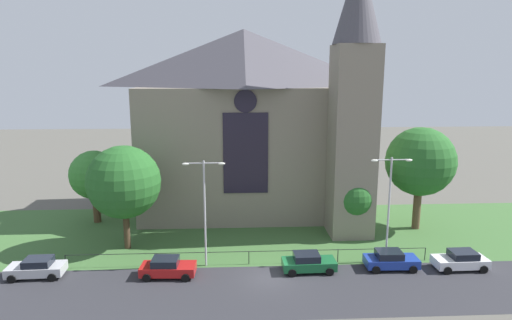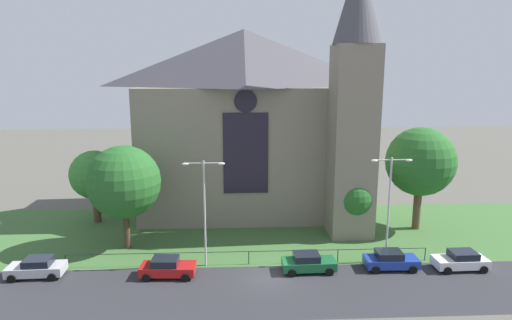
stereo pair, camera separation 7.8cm
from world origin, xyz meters
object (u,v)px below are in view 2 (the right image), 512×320
object	(u,v)px
parked_car_silver	(37,268)
tree_right_near	(353,197)
church_building	(251,121)
tree_left_far	(94,175)
parked_car_green	(308,263)
parked_car_blue	(391,260)
streetlamp_far	(389,197)
tree_right_far	(421,162)
parked_car_white	(461,260)
streetlamp_near	(204,201)
parked_car_red	(167,267)
tree_left_near	(124,182)

from	to	relation	value
parked_car_silver	tree_right_near	bearing A→B (deg)	-166.28
church_building	tree_left_far	bearing A→B (deg)	-170.36
tree_left_far	parked_car_green	distance (m)	24.32
tree_right_near	parked_car_green	world-z (taller)	tree_right_near
church_building	parked_car_blue	size ratio (longest dim) A/B	6.13
parked_car_silver	streetlamp_far	bearing A→B (deg)	-179.29
streetlamp_far	parked_car_silver	size ratio (longest dim) A/B	2.09
tree_right_near	tree_left_far	size ratio (longest dim) A/B	0.77
tree_left_far	parked_car_silver	world-z (taller)	tree_left_far
parked_car_green	tree_right_far	bearing A→B (deg)	34.91
parked_car_green	parked_car_white	distance (m)	12.31
tree_right_near	tree_right_far	xyz separation A→B (m)	(6.94, 1.50, 3.07)
parked_car_blue	church_building	bearing A→B (deg)	126.08
church_building	tree_right_near	bearing A→B (deg)	-39.70
streetlamp_near	tree_left_far	bearing A→B (deg)	137.09
streetlamp_near	parked_car_blue	world-z (taller)	streetlamp_near
parked_car_white	tree_left_far	bearing A→B (deg)	-22.71
church_building	parked_car_green	size ratio (longest dim) A/B	6.13
streetlamp_far	parked_car_red	xyz separation A→B (m)	(-17.80, -1.80, -4.86)
church_building	parked_car_white	world-z (taller)	church_building
parked_car_blue	parked_car_white	bearing A→B (deg)	-1.93
tree_left_far	parked_car_red	size ratio (longest dim) A/B	1.78
church_building	parked_car_red	world-z (taller)	church_building
tree_left_near	parked_car_blue	xyz separation A→B (m)	(22.16, -5.32, -5.37)
streetlamp_far	parked_car_blue	distance (m)	5.03
streetlamp_far	parked_car_blue	xyz separation A→B (m)	(-0.07, -1.31, -4.86)
streetlamp_near	parked_car_white	xyz separation A→B (m)	(20.50, -1.64, -4.79)
tree_right_near	parked_car_red	world-z (taller)	tree_right_near
parked_car_red	tree_right_near	bearing A→B (deg)	28.41
parked_car_blue	tree_right_far	bearing A→B (deg)	58.69
tree_right_near	parked_car_blue	world-z (taller)	tree_right_near
tree_right_far	parked_car_white	world-z (taller)	tree_right_far
tree_left_near	streetlamp_near	xyz separation A→B (m)	(7.27, -4.01, -0.57)
parked_car_red	parked_car_white	world-z (taller)	same
parked_car_green	church_building	bearing A→B (deg)	102.81
parked_car_red	parked_car_blue	size ratio (longest dim) A/B	1.01
church_building	tree_right_far	bearing A→B (deg)	-21.16
streetlamp_far	church_building	bearing A→B (deg)	127.24
parked_car_silver	tree_right_far	bearing A→B (deg)	-167.03
parked_car_red	parked_car_green	bearing A→B (deg)	4.44
tree_right_near	parked_car_green	xyz separation A→B (m)	(-5.55, -7.65, -3.06)
streetlamp_near	parked_car_red	bearing A→B (deg)	-147.71
tree_right_near	parked_car_blue	distance (m)	8.18
parked_car_silver	parked_car_red	size ratio (longest dim) A/B	1.00
parked_car_red	parked_car_blue	xyz separation A→B (m)	(17.74, 0.49, 0.00)
streetlamp_near	streetlamp_far	bearing A→B (deg)	0.00
tree_right_near	streetlamp_near	world-z (taller)	streetlamp_near
tree_left_far	streetlamp_near	size ratio (longest dim) A/B	0.87
tree_left_near	tree_left_far	xyz separation A→B (m)	(-4.83, 7.24, -1.05)
streetlamp_near	parked_car_silver	world-z (taller)	streetlamp_near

